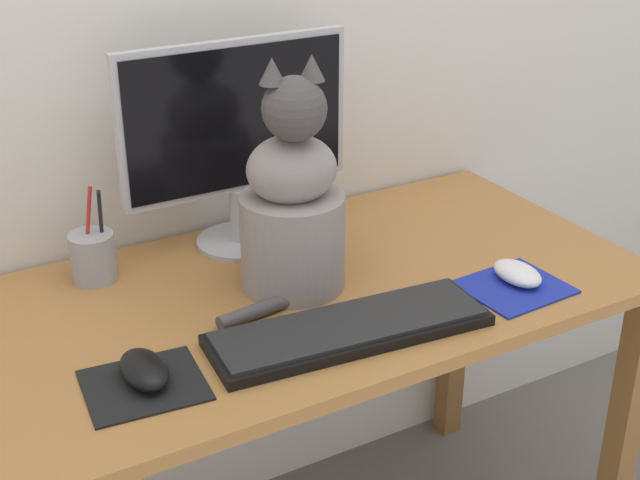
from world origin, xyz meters
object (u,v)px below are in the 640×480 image
at_px(monitor, 236,134).
at_px(cat, 292,206).
at_px(computer_mouse_left, 144,370).
at_px(computer_mouse_right, 517,273).
at_px(pen_cup, 93,256).
at_px(keyboard, 350,328).

distance_m(monitor, cat, 0.21).
relative_size(computer_mouse_left, computer_mouse_right, 1.09).
height_order(monitor, pen_cup, monitor).
bearing_deg(keyboard, cat, 95.41).
distance_m(keyboard, pen_cup, 0.49).
bearing_deg(cat, keyboard, -77.37).
distance_m(computer_mouse_right, pen_cup, 0.75).
bearing_deg(keyboard, computer_mouse_left, 179.25).
bearing_deg(computer_mouse_left, pen_cup, 84.92).
bearing_deg(keyboard, pen_cup, 132.94).
bearing_deg(cat, pen_cup, 159.16).
xyz_separation_m(keyboard, computer_mouse_right, (0.35, 0.00, 0.01)).
distance_m(computer_mouse_left, computer_mouse_right, 0.68).
xyz_separation_m(computer_mouse_left, cat, (0.33, 0.16, 0.13)).
xyz_separation_m(computer_mouse_right, cat, (-0.35, 0.19, 0.13)).
bearing_deg(computer_mouse_left, computer_mouse_right, -2.71).
bearing_deg(computer_mouse_right, computer_mouse_left, 177.29).
xyz_separation_m(computer_mouse_left, pen_cup, (0.03, 0.35, 0.02)).
distance_m(monitor, keyboard, 0.44).
bearing_deg(monitor, cat, -87.44).
relative_size(monitor, computer_mouse_right, 4.33).
height_order(keyboard, computer_mouse_right, computer_mouse_right).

